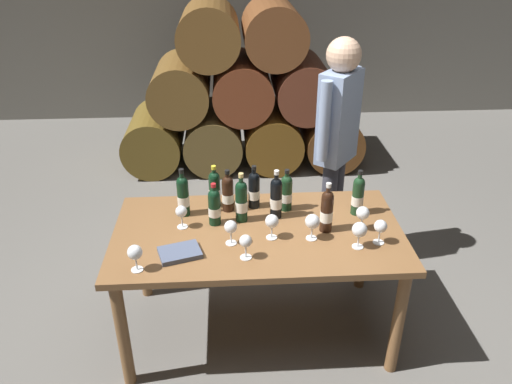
{
  "coord_description": "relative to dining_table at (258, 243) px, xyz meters",
  "views": [
    {
      "loc": [
        -0.16,
        -2.48,
        2.37
      ],
      "look_at": [
        0.0,
        0.2,
        0.91
      ],
      "focal_mm": 35.27,
      "sensor_mm": 36.0,
      "label": 1
    }
  ],
  "objects": [
    {
      "name": "wine_glass_3",
      "position": [
        0.54,
        -0.2,
        0.2
      ],
      "size": [
        0.08,
        0.08,
        0.16
      ],
      "color": "white",
      "rests_on": "dining_table"
    },
    {
      "name": "barrel_stack",
      "position": [
        -0.0,
        2.6,
        0.06
      ],
      "size": [
        2.49,
        0.9,
        1.69
      ],
      "color": "brown",
      "rests_on": "ground_plane"
    },
    {
      "name": "wine_glass_4",
      "position": [
        0.67,
        -0.17,
        0.2
      ],
      "size": [
        0.07,
        0.07,
        0.15
      ],
      "color": "white",
      "rests_on": "dining_table"
    },
    {
      "name": "wine_bottle_6",
      "position": [
        -0.25,
        0.31,
        0.21
      ],
      "size": [
        0.07,
        0.07,
        0.28
      ],
      "color": "black",
      "rests_on": "dining_table"
    },
    {
      "name": "wine_glass_7",
      "position": [
        0.07,
        -0.08,
        0.2
      ],
      "size": [
        0.08,
        0.08,
        0.15
      ],
      "color": "white",
      "rests_on": "dining_table"
    },
    {
      "name": "wine_glass_8",
      "position": [
        -0.65,
        -0.34,
        0.2
      ],
      "size": [
        0.08,
        0.08,
        0.15
      ],
      "color": "white",
      "rests_on": "dining_table"
    },
    {
      "name": "ground_plane",
      "position": [
        0.0,
        0.0,
        -0.67
      ],
      "size": [
        14.0,
        14.0,
        0.0
      ],
      "primitive_type": "plane",
      "color": "#66635E"
    },
    {
      "name": "wine_glass_6",
      "position": [
        -0.45,
        0.07,
        0.19
      ],
      "size": [
        0.07,
        0.07,
        0.14
      ],
      "color": "white",
      "rests_on": "dining_table"
    },
    {
      "name": "wine_bottle_3",
      "position": [
        -0.25,
        0.1,
        0.21
      ],
      "size": [
        0.07,
        0.07,
        0.27
      ],
      "color": "black",
      "rests_on": "dining_table"
    },
    {
      "name": "wine_bottle_9",
      "position": [
        -0.17,
        0.25,
        0.21
      ],
      "size": [
        0.07,
        0.07,
        0.28
      ],
      "color": "black",
      "rests_on": "dining_table"
    },
    {
      "name": "tasting_notebook",
      "position": [
        -0.44,
        -0.21,
        0.11
      ],
      "size": [
        0.26,
        0.22,
        0.03
      ],
      "primitive_type": "cube",
      "rotation": [
        0.0,
        0.0,
        0.3
      ],
      "color": "#4C5670",
      "rests_on": "dining_table"
    },
    {
      "name": "wine_bottle_7",
      "position": [
        0.62,
        0.16,
        0.22
      ],
      "size": [
        0.07,
        0.07,
        0.29
      ],
      "color": "#19381E",
      "rests_on": "dining_table"
    },
    {
      "name": "dining_table",
      "position": [
        0.0,
        0.0,
        0.0
      ],
      "size": [
        1.7,
        0.9,
        0.76
      ],
      "color": "brown",
      "rests_on": "ground_plane"
    },
    {
      "name": "wine_bottle_5",
      "position": [
        0.19,
        0.24,
        0.21
      ],
      "size": [
        0.07,
        0.07,
        0.28
      ],
      "color": "#19381E",
      "rests_on": "dining_table"
    },
    {
      "name": "wine_bottle_0",
      "position": [
        0.4,
        -0.02,
        0.23
      ],
      "size": [
        0.07,
        0.07,
        0.31
      ],
      "color": "black",
      "rests_on": "dining_table"
    },
    {
      "name": "wine_bottle_8",
      "position": [
        -0.44,
        0.21,
        0.22
      ],
      "size": [
        0.07,
        0.07,
        0.31
      ],
      "color": "black",
      "rests_on": "dining_table"
    },
    {
      "name": "wine_bottle_1",
      "position": [
        -0.01,
        0.28,
        0.22
      ],
      "size": [
        0.07,
        0.07,
        0.29
      ],
      "color": "black",
      "rests_on": "dining_table"
    },
    {
      "name": "wine_bottle_4",
      "position": [
        -0.09,
        0.12,
        0.23
      ],
      "size": [
        0.07,
        0.07,
        0.32
      ],
      "color": "black",
      "rests_on": "dining_table"
    },
    {
      "name": "sommelier_presenting",
      "position": [
        0.6,
        0.75,
        0.37
      ],
      "size": [
        0.34,
        0.4,
        1.72
      ],
      "color": "#383842",
      "rests_on": "ground_plane"
    },
    {
      "name": "wine_bottle_2",
      "position": [
        0.12,
        0.15,
        0.23
      ],
      "size": [
        0.07,
        0.07,
        0.32
      ],
      "color": "black",
      "rests_on": "dining_table"
    },
    {
      "name": "wine_glass_1",
      "position": [
        0.61,
        -0.02,
        0.2
      ],
      "size": [
        0.08,
        0.08,
        0.15
      ],
      "color": "white",
      "rests_on": "dining_table"
    },
    {
      "name": "wine_glass_0",
      "position": [
        0.3,
        -0.1,
        0.2
      ],
      "size": [
        0.08,
        0.08,
        0.16
      ],
      "color": "white",
      "rests_on": "dining_table"
    },
    {
      "name": "wine_glass_2",
      "position": [
        -0.16,
        -0.12,
        0.2
      ],
      "size": [
        0.07,
        0.07,
        0.15
      ],
      "color": "white",
      "rests_on": "dining_table"
    },
    {
      "name": "wine_glass_5",
      "position": [
        -0.08,
        -0.26,
        0.19
      ],
      "size": [
        0.07,
        0.07,
        0.14
      ],
      "color": "white",
      "rests_on": "dining_table"
    },
    {
      "name": "cellar_back_wall",
      "position": [
        0.0,
        4.2,
        0.73
      ],
      "size": [
        10.0,
        0.24,
        2.8
      ],
      "primitive_type": "cube",
      "color": "slate",
      "rests_on": "ground_plane"
    }
  ]
}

